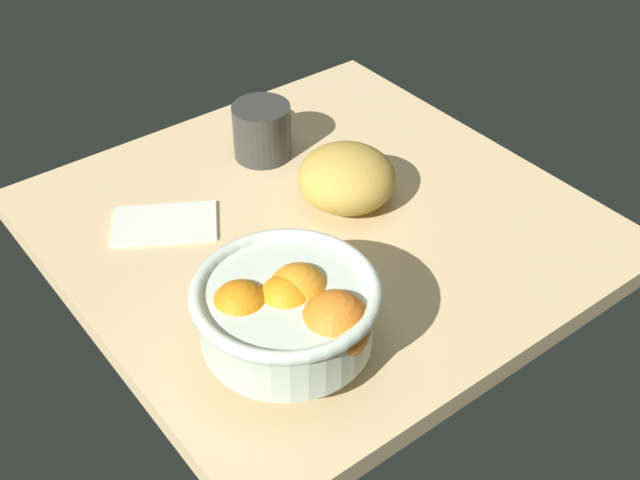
% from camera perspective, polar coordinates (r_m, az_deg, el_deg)
% --- Properties ---
extents(ground_plane, '(0.67, 0.67, 0.03)m').
position_cam_1_polar(ground_plane, '(1.13, -0.10, 0.83)').
color(ground_plane, '#D6B884').
extents(fruit_bowl, '(0.21, 0.21, 0.12)m').
position_cam_1_polar(fruit_bowl, '(0.89, -2.17, -5.00)').
color(fruit_bowl, silver).
rests_on(fruit_bowl, ground).
extents(bread_loaf, '(0.17, 0.18, 0.09)m').
position_cam_1_polar(bread_loaf, '(1.13, 1.85, 4.34)').
color(bread_loaf, gold).
rests_on(bread_loaf, ground).
extents(napkin_folded, '(0.16, 0.15, 0.01)m').
position_cam_1_polar(napkin_folded, '(1.13, -10.73, 1.23)').
color(napkin_folded, silver).
rests_on(napkin_folded, ground).
extents(mug, '(0.09, 0.12, 0.08)m').
position_cam_1_polar(mug, '(1.24, -4.09, 7.64)').
color(mug, '#33342F').
rests_on(mug, ground).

